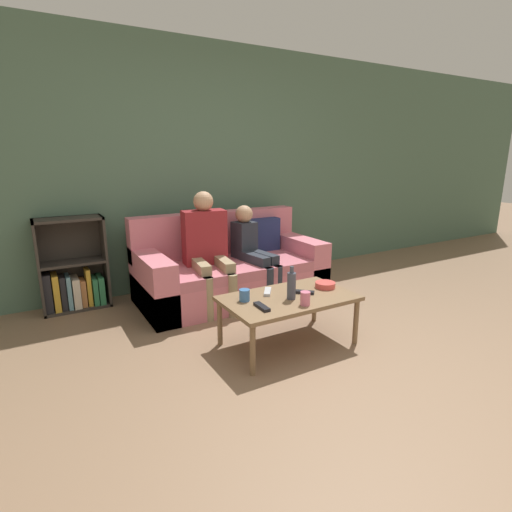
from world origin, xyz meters
name	(u,v)px	position (x,y,z in m)	size (l,w,h in m)	color
ground_plane	(346,382)	(0.00, 0.00, 0.00)	(22.00, 22.00, 0.00)	#84664C
wall_back	(197,168)	(0.00, 2.46, 1.30)	(12.00, 0.06, 2.60)	#4C6B56
couch	(230,271)	(0.08, 1.84, 0.28)	(1.85, 0.90, 0.85)	#D1707F
bookshelf	(73,275)	(-1.36, 2.30, 0.33)	(0.60, 0.28, 0.88)	#332D28
coffee_table	(288,301)	(-0.02, 0.64, 0.36)	(1.00, 0.59, 0.39)	brown
person_adult	(207,242)	(-0.21, 1.75, 0.63)	(0.43, 0.66, 1.10)	#9E8966
person_child	(252,248)	(0.26, 1.70, 0.53)	(0.29, 0.64, 0.94)	#282D38
cup_near	(244,295)	(-0.35, 0.73, 0.44)	(0.08, 0.08, 0.09)	#3D70B2
cup_far	(305,298)	(-0.02, 0.44, 0.44)	(0.07, 0.07, 0.10)	pink
tv_remote_0	(262,307)	(-0.32, 0.54, 0.41)	(0.05, 0.17, 0.02)	black
tv_remote_1	(268,292)	(-0.12, 0.79, 0.41)	(0.14, 0.17, 0.02)	#B7B7BC
tv_remote_2	(303,292)	(0.12, 0.64, 0.41)	(0.16, 0.15, 0.02)	black
snack_bowl	(325,285)	(0.36, 0.67, 0.42)	(0.16, 0.16, 0.05)	#DB4C47
bottle	(291,285)	(-0.03, 0.59, 0.50)	(0.07, 0.07, 0.25)	#424756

